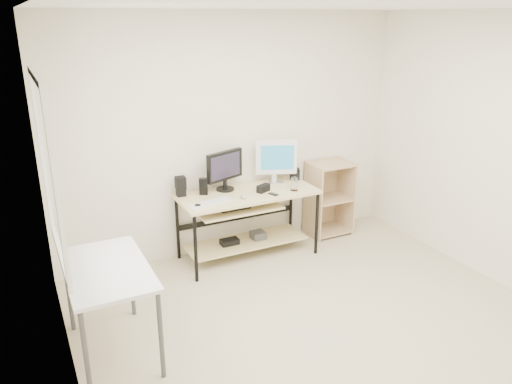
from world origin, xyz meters
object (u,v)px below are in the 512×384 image
object	(u,v)px
desk	(245,211)
black_monitor	(225,168)
side_table	(107,277)
shelf_unit	(327,197)
white_imac	(276,158)
audio_controller	(203,186)

from	to	relation	value
desk	black_monitor	size ratio (longest dim) A/B	3.26
desk	side_table	world-z (taller)	same
shelf_unit	side_table	bearing A→B (deg)	-156.67
shelf_unit	black_monitor	xyz separation A→B (m)	(-1.33, 0.01, 0.55)
white_imac	audio_controller	xyz separation A→B (m)	(-0.88, -0.01, -0.20)
shelf_unit	black_monitor	distance (m)	1.44
audio_controller	shelf_unit	bearing A→B (deg)	25.18
black_monitor	white_imac	distance (m)	0.62
shelf_unit	black_monitor	bearing A→B (deg)	179.39
side_table	black_monitor	xyz separation A→B (m)	(1.50, 1.23, 0.33)
desk	side_table	bearing A→B (deg)	-147.35
side_table	white_imac	size ratio (longest dim) A/B	2.02
shelf_unit	white_imac	bearing A→B (deg)	-179.46
desk	side_table	size ratio (longest dim) A/B	1.50
desk	black_monitor	bearing A→B (deg)	132.11
desk	shelf_unit	xyz separation A→B (m)	(1.18, 0.16, -0.09)
side_table	shelf_unit	bearing A→B (deg)	23.33
desk	shelf_unit	distance (m)	1.19
desk	white_imac	size ratio (longest dim) A/B	3.03
black_monitor	white_imac	xyz separation A→B (m)	(0.62, -0.02, 0.04)
desk	audio_controller	world-z (taller)	audio_controller
audio_controller	white_imac	bearing A→B (deg)	25.20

